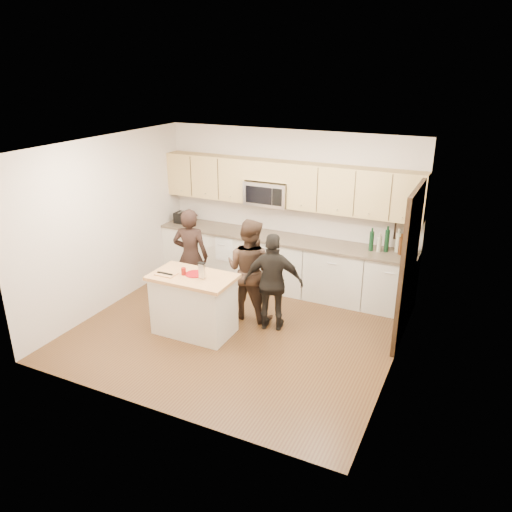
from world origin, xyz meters
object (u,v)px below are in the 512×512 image
at_px(island, 194,304).
at_px(woman_left, 191,256).
at_px(toaster, 184,218).
at_px(woman_right, 273,282).
at_px(woman_center, 250,269).

height_order(island, woman_left, woman_left).
bearing_deg(island, toaster, 125.61).
bearing_deg(woman_left, woman_right, 155.39).
xyz_separation_m(woman_left, woman_right, (1.57, -0.27, -0.05)).
xyz_separation_m(island, woman_right, (0.98, 0.60, 0.28)).
height_order(woman_center, woman_right, woman_center).
bearing_deg(toaster, woman_right, -29.40).
height_order(island, woman_center, woman_center).
xyz_separation_m(toaster, woman_right, (2.39, -1.35, -0.30)).
xyz_separation_m(island, woman_left, (-0.59, 0.87, 0.34)).
bearing_deg(woman_center, toaster, -28.17).
relative_size(toaster, woman_right, 0.22).
bearing_deg(island, woman_right, 31.36).
distance_m(island, toaster, 2.47).
relative_size(island, woman_center, 0.76).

